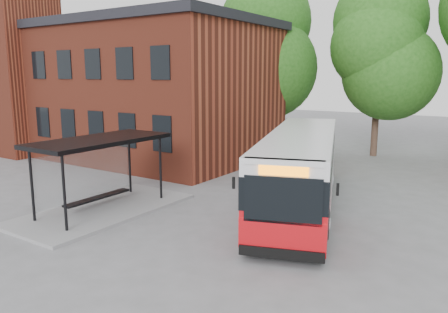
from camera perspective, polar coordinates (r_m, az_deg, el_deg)
The scene contains 7 objects.
ground at distance 15.57m, azimuth -1.49°, elevation -9.02°, with size 100.00×100.00×0.00m, color slate.
station_building at distance 30.02m, azimuth -12.15°, elevation 8.51°, with size 18.40×10.40×8.50m, color maroon, non-canonical shape.
clock_tower at distance 32.51m, azimuth -25.58°, elevation 16.45°, with size 5.20×5.20×18.20m, color maroon, non-canonical shape.
bus_shelter at distance 17.39m, azimuth -15.69°, elevation -2.34°, with size 3.60×7.00×2.90m, color black, non-canonical shape.
tree_0 at distance 31.50m, azimuth 6.42°, elevation 11.04°, with size 7.92×7.92×11.00m, color #1F5115, non-canonical shape.
tree_1 at distance 29.93m, azimuth 19.50°, elevation 9.96°, with size 7.92×7.92×10.40m, color #1F5115, non-canonical shape.
city_bus at distance 17.66m, azimuth 10.00°, elevation -1.73°, with size 2.52×11.82×3.00m, color red, non-canonical shape.
Camera 1 is at (8.44, -11.99, 5.23)m, focal length 35.00 mm.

